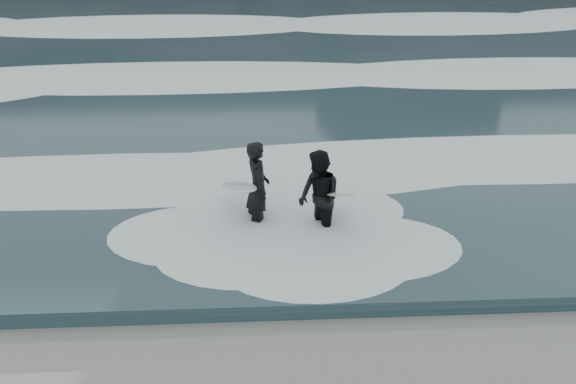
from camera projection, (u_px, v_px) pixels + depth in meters
name	position (u px, v px, depth m)	size (l,w,h in m)	color
sea	(298.00, 9.00, 35.58)	(90.00, 52.00, 0.30)	#253941
foam_near	(353.00, 159.00, 17.40)	(60.00, 3.20, 0.20)	white
foam_mid	(324.00, 77.00, 23.71)	(60.00, 4.00, 0.24)	white
foam_far	(304.00, 19.00, 31.83)	(60.00, 4.80, 0.30)	white
surfer_left	(254.00, 188.00, 14.48)	(1.24, 2.30, 1.99)	black
surfer_right	(321.00, 198.00, 14.12)	(1.22, 1.86, 1.93)	black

